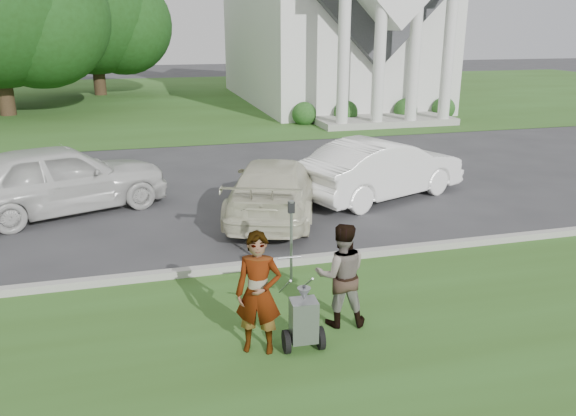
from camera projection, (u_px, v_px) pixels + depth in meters
name	position (u px, v px, depth m)	size (l,w,h in m)	color
ground	(256.00, 282.00, 9.67)	(120.00, 120.00, 0.00)	#333335
grass_strip	(305.00, 384.00, 6.91)	(80.00, 7.00, 0.01)	#31511B
church_lawn	(167.00, 98.00, 34.50)	(80.00, 30.00, 0.01)	#31511B
curb	(250.00, 266.00, 10.15)	(80.00, 0.18, 0.15)	#9E9E93
tree_back	(93.00, 18.00, 34.81)	(9.61, 7.60, 8.89)	#332316
striping_cart	(303.00, 321.00, 7.52)	(0.56, 1.10, 1.01)	black
person_left	(258.00, 294.00, 7.38)	(0.62, 0.40, 1.69)	#999999
person_right	(341.00, 276.00, 8.08)	(0.76, 0.59, 1.56)	#999999
parking_meter_near	(291.00, 232.00, 9.39)	(0.11, 0.10, 1.47)	gray
car_b	(60.00, 178.00, 13.11)	(1.96, 4.86, 1.66)	silver
car_c	(275.00, 188.00, 12.92)	(1.88, 4.61, 1.34)	beige
car_d	(382.00, 169.00, 14.30)	(1.60, 4.60, 1.52)	white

